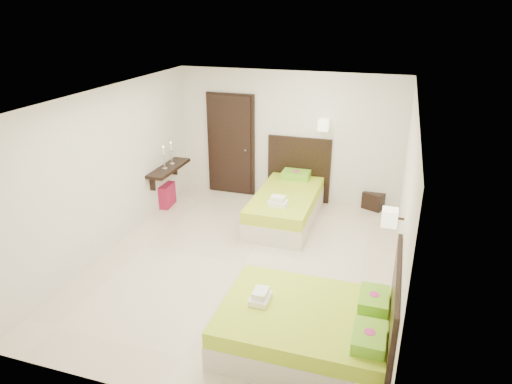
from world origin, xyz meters
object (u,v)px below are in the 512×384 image
(nightstand, at_px, (374,200))
(ottoman, at_px, (161,195))
(bed_single, at_px, (287,203))
(bed_double, at_px, (312,327))

(nightstand, bearing_deg, ottoman, -140.56)
(bed_single, bearing_deg, bed_double, -71.46)
(bed_single, distance_m, ottoman, 2.56)
(nightstand, height_order, ottoman, ottoman)
(bed_double, bearing_deg, bed_single, 108.54)
(bed_double, xyz_separation_m, nightstand, (0.42, 4.30, -0.12))
(bed_double, xyz_separation_m, ottoman, (-3.67, 3.17, -0.07))
(bed_double, bearing_deg, ottoman, 139.18)
(bed_double, distance_m, ottoman, 4.84)
(bed_double, bearing_deg, nightstand, 84.37)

